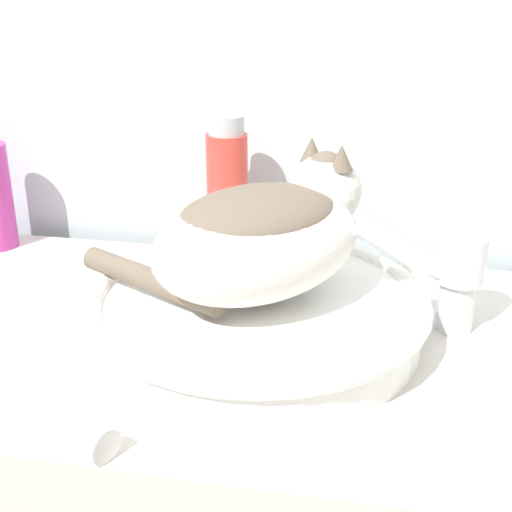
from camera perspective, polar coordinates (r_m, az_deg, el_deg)
name	(u,v)px	position (r m, az deg, el deg)	size (l,w,h in m)	color
sink_basin	(258,312)	(0.85, 0.17, -4.47)	(0.40, 0.40, 0.06)	white
cat	(263,232)	(0.81, 0.57, 1.92)	(0.38, 0.32, 0.16)	silver
faucet	(449,273)	(0.87, 15.19, -1.31)	(0.16, 0.07, 0.15)	silver
shampoo_bottle_tall	(227,195)	(1.02, -2.31, 4.92)	(0.06, 0.06, 0.22)	#DB3D33
cream_tube	(60,422)	(0.71, -15.44, -12.71)	(0.14, 0.09, 0.03)	silver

